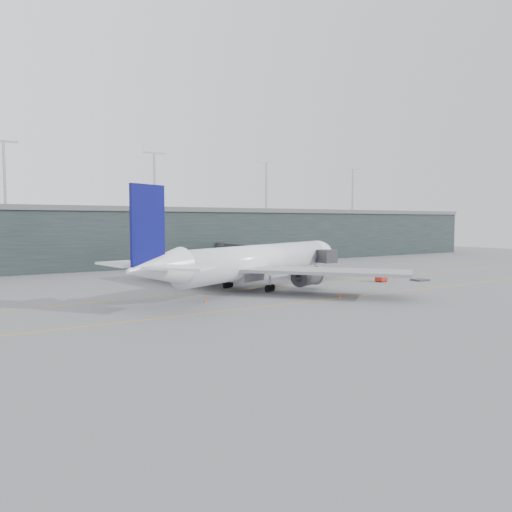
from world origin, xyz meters
TOP-DOWN VIEW (x-y plane):
  - ground at (0.00, 0.00)m, footprint 320.00×320.00m
  - taxiline_a at (0.00, -4.00)m, footprint 160.00×0.25m
  - taxiline_b at (0.00, -20.00)m, footprint 160.00×0.25m
  - taxiline_lead_main at (5.00, 20.00)m, footprint 0.25×60.00m
  - terminal at (-0.00, 58.00)m, footprint 240.00×36.00m
  - main_aircraft at (3.72, -3.35)m, footprint 55.51×51.14m
  - jet_bridge at (21.64, 21.86)m, footprint 4.35×44.12m
  - gse_cart at (28.13, -9.03)m, footprint 2.57×1.94m
  - baggage_dolly at (35.80, -11.94)m, footprint 3.11×2.55m
  - uld_a at (-3.89, 9.34)m, footprint 1.88×1.55m
  - uld_b at (-1.90, 10.89)m, footprint 2.46×2.25m
  - uld_c at (-1.00, 10.95)m, footprint 2.69×2.42m
  - cone_nose at (34.60, -6.59)m, footprint 0.49×0.49m
  - cone_wing_stbd at (8.07, -19.40)m, footprint 0.40×0.40m
  - cone_wing_port at (7.17, 10.07)m, footprint 0.42×0.42m
  - cone_tail at (-11.39, -12.56)m, footprint 0.41×0.41m

SIDE VIEW (x-z plane):
  - ground at x=0.00m, z-range 0.00..0.00m
  - taxiline_a at x=0.00m, z-range 0.00..0.02m
  - taxiline_b at x=0.00m, z-range 0.00..0.02m
  - taxiline_lead_main at x=5.00m, z-range 0.00..0.02m
  - baggage_dolly at x=35.80m, z-range 0.03..0.33m
  - cone_wing_stbd at x=8.07m, z-range 0.00..0.64m
  - cone_tail at x=-11.39m, z-range 0.00..0.65m
  - cone_wing_port at x=7.17m, z-range 0.00..0.67m
  - cone_nose at x=34.60m, z-range 0.00..0.78m
  - uld_a at x=-3.89m, z-range 0.04..1.68m
  - gse_cart at x=28.13m, z-range 0.09..1.66m
  - uld_b at x=-1.90m, z-range 0.05..1.86m
  - uld_c at x=-1.00m, z-range 0.05..2.08m
  - jet_bridge at x=21.64m, z-range 1.49..7.47m
  - main_aircraft at x=3.72m, z-range -3.58..12.75m
  - terminal at x=0.00m, z-range -6.88..22.12m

